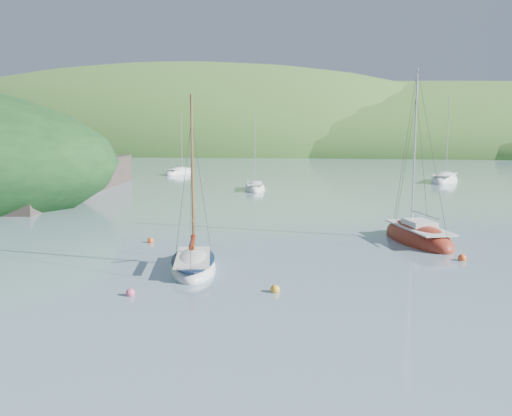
% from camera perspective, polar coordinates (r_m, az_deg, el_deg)
% --- Properties ---
extents(ground, '(700.00, 700.00, 0.00)m').
position_cam_1_polar(ground, '(24.58, -3.63, -8.96)').
color(ground, gray).
rests_on(ground, ground).
extents(shoreline_hills, '(690.00, 135.00, 56.00)m').
position_cam_1_polar(shoreline_hills, '(195.88, 6.99, 5.79)').
color(shoreline_hills, '#2A6325').
rests_on(shoreline_hills, ground).
extents(daysailer_white, '(3.87, 6.58, 9.52)m').
position_cam_1_polar(daysailer_white, '(29.49, -6.30, -5.68)').
color(daysailer_white, silver).
rests_on(daysailer_white, ground).
extents(sloop_red, '(5.40, 8.45, 11.83)m').
position_cam_1_polar(sloop_red, '(37.82, 15.87, -2.90)').
color(sloop_red, maroon).
rests_on(sloop_red, ground).
extents(distant_sloop_a, '(3.79, 7.14, 9.68)m').
position_cam_1_polar(distant_sloop_a, '(66.88, -0.13, 1.96)').
color(distant_sloop_a, silver).
rests_on(distant_sloop_a, ground).
extents(distant_sloop_b, '(5.47, 9.53, 12.86)m').
position_cam_1_polar(distant_sloop_b, '(81.00, 18.32, 2.63)').
color(distant_sloop_b, silver).
rests_on(distant_sloop_b, ground).
extents(distant_sloop_c, '(3.93, 7.67, 10.44)m').
position_cam_1_polar(distant_sloop_c, '(90.95, -7.67, 3.48)').
color(distant_sloop_c, silver).
rests_on(distant_sloop_c, ground).
extents(mooring_buoys, '(18.97, 11.44, 0.45)m').
position_cam_1_polar(mooring_buoys, '(29.53, 2.29, -5.81)').
color(mooring_buoys, gold).
rests_on(mooring_buoys, ground).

